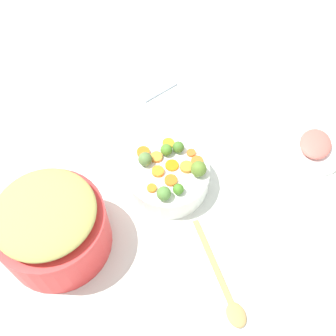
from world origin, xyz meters
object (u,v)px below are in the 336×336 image
Objects in this scene: wooden_spoon at (225,290)px; ham_plate at (311,147)px; serving_bowl_carrots at (168,177)px; metal_pot at (54,231)px.

wooden_spoon is 0.50m from ham_plate.
wooden_spoon is 1.31× the size of ham_plate.
serving_bowl_carrots is 0.84× the size of wooden_spoon.
wooden_spoon is at bearing 157.91° from serving_bowl_carrots.
serving_bowl_carrots is at bearing -104.41° from metal_pot.
serving_bowl_carrots reaches higher than ham_plate.
serving_bowl_carrots is at bearing 59.72° from ham_plate.
metal_pot is at bearing 66.45° from ham_plate.
wooden_spoon is (-0.30, 0.12, -0.03)m from serving_bowl_carrots.
metal_pot is (0.08, 0.31, 0.03)m from serving_bowl_carrots.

